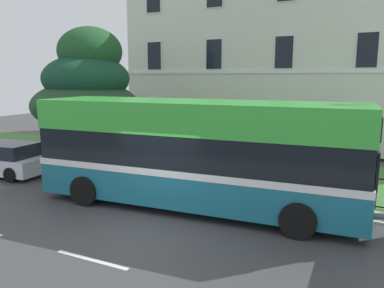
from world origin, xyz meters
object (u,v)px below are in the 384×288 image
(georgian_townhouse, at_px, (303,33))
(parked_hatchback_00, at_px, (6,159))
(single_decker_bus, at_px, (195,153))
(evergreen_tree, at_px, (89,100))
(litter_bin, at_px, (98,152))

(georgian_townhouse, bearing_deg, parked_hatchback_00, -122.21)
(parked_hatchback_00, bearing_deg, single_decker_bus, 174.26)
(single_decker_bus, distance_m, parked_hatchback_00, 8.97)
(evergreen_tree, height_order, litter_bin, evergreen_tree)
(georgian_townhouse, height_order, single_decker_bus, georgian_townhouse)
(georgian_townhouse, xyz_separation_m, parked_hatchback_00, (-9.21, -14.62, -6.12))
(georgian_townhouse, bearing_deg, litter_bin, -118.76)
(single_decker_bus, bearing_deg, georgian_townhouse, 85.21)
(evergreen_tree, bearing_deg, parked_hatchback_00, -107.20)
(parked_hatchback_00, height_order, litter_bin, parked_hatchback_00)
(litter_bin, bearing_deg, evergreen_tree, 140.93)
(georgian_townhouse, relative_size, parked_hatchback_00, 5.24)
(georgian_townhouse, distance_m, evergreen_tree, 13.93)
(single_decker_bus, xyz_separation_m, parked_hatchback_00, (-8.90, 0.14, -1.10))
(litter_bin, bearing_deg, georgian_townhouse, 61.24)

